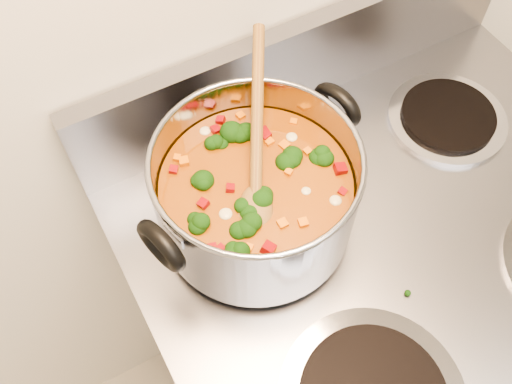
# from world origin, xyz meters

# --- Properties ---
(electric_range) EXTENTS (0.78, 0.71, 1.08)m
(electric_range) POSITION_xyz_m (-0.00, 1.16, 0.47)
(electric_range) COLOR gray
(electric_range) RESTS_ON ground
(stockpot) EXTENTS (0.34, 0.28, 0.16)m
(stockpot) POSITION_xyz_m (-0.19, 1.30, 1.01)
(stockpot) COLOR #93949B
(stockpot) RESTS_ON electric_range
(wooden_spoon) EXTENTS (0.17, 0.27, 0.11)m
(wooden_spoon) POSITION_xyz_m (-0.18, 1.31, 1.05)
(wooden_spoon) COLOR brown
(wooden_spoon) RESTS_ON stockpot
(cooktop_crumbs) EXTENTS (0.26, 0.12, 0.01)m
(cooktop_crumbs) POSITION_xyz_m (-0.18, 1.43, 0.92)
(cooktop_crumbs) COLOR black
(cooktop_crumbs) RESTS_ON electric_range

